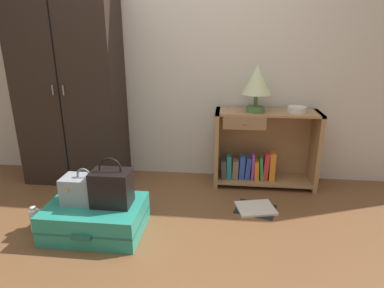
# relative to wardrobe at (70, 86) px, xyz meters

# --- Properties ---
(ground_plane) EXTENTS (9.00, 9.00, 0.00)m
(ground_plane) POSITION_rel_wardrobe_xyz_m (1.10, -1.20, -0.96)
(ground_plane) COLOR brown
(back_wall) EXTENTS (6.40, 0.10, 2.60)m
(back_wall) POSITION_rel_wardrobe_xyz_m (1.10, 0.30, 0.34)
(back_wall) COLOR beige
(back_wall) RESTS_ON ground_plane
(wardrobe) EXTENTS (0.97, 0.47, 1.93)m
(wardrobe) POSITION_rel_wardrobe_xyz_m (0.00, 0.00, 0.00)
(wardrobe) COLOR black
(wardrobe) RESTS_ON ground_plane
(bookshelf) EXTENTS (0.98, 0.35, 0.75)m
(bookshelf) POSITION_rel_wardrobe_xyz_m (1.87, 0.06, -0.61)
(bookshelf) COLOR #A37A51
(bookshelf) RESTS_ON ground_plane
(table_lamp) EXTENTS (0.27, 0.27, 0.43)m
(table_lamp) POSITION_rel_wardrobe_xyz_m (1.79, 0.02, 0.07)
(table_lamp) COLOR #4C7542
(table_lamp) RESTS_ON bookshelf
(bowl) EXTENTS (0.17, 0.17, 0.05)m
(bowl) POSITION_rel_wardrobe_xyz_m (2.17, 0.03, -0.18)
(bowl) COLOR silver
(bowl) RESTS_ON bookshelf
(suitcase_large) EXTENTS (0.72, 0.53, 0.23)m
(suitcase_large) POSITION_rel_wardrobe_xyz_m (0.56, -0.95, -0.85)
(suitcase_large) COLOR teal
(suitcase_large) RESTS_ON ground_plane
(train_case) EXTENTS (0.33, 0.20, 0.27)m
(train_case) POSITION_rel_wardrobe_xyz_m (0.49, -0.92, -0.63)
(train_case) COLOR #8E99A3
(train_case) RESTS_ON suitcase_large
(handbag) EXTENTS (0.28, 0.20, 0.37)m
(handbag) POSITION_rel_wardrobe_xyz_m (0.70, -0.94, -0.59)
(handbag) COLOR black
(handbag) RESTS_ON suitcase_large
(bottle) EXTENTS (0.07, 0.07, 0.20)m
(bottle) POSITION_rel_wardrobe_xyz_m (0.10, -1.00, -0.87)
(bottle) COLOR white
(bottle) RESTS_ON ground_plane
(open_book_on_floor) EXTENTS (0.40, 0.36, 0.02)m
(open_book_on_floor) POSITION_rel_wardrobe_xyz_m (1.80, -0.48, -0.96)
(open_book_on_floor) COLOR white
(open_book_on_floor) RESTS_ON ground_plane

